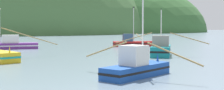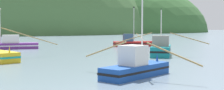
# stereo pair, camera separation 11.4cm
# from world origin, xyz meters

# --- Properties ---
(hill_far_right) EXTENTS (127.68, 102.15, 100.20)m
(hill_far_right) POSITION_xyz_m (35.54, 248.83, 0.00)
(hill_far_right) COLOR #516B38
(hill_far_right) RESTS_ON ground
(hill_mid_right) EXTENTS (171.05, 136.84, 80.46)m
(hill_mid_right) POSITION_xyz_m (32.72, 211.04, 0.00)
(hill_mid_right) COLOR #386633
(hill_mid_right) RESTS_ON ground
(hill_mid_left) EXTENTS (162.08, 129.66, 95.93)m
(hill_mid_left) POSITION_xyz_m (-20.80, 180.71, 0.00)
(hill_mid_left) COLOR #47703D
(hill_mid_left) RESTS_ON ground
(fishing_boat_red) EXTENTS (8.51, 11.50, 7.55)m
(fishing_boat_red) POSITION_xyz_m (5.79, 44.72, 0.73)
(fishing_boat_red) COLOR red
(fishing_boat_red) RESTS_ON ground
(fishing_boat_blue) EXTENTS (6.50, 8.70, 6.29)m
(fishing_boat_blue) POSITION_xyz_m (-6.20, 10.76, 0.76)
(fishing_boat_blue) COLOR #19479E
(fishing_boat_blue) RESTS_ON ground
(fishing_boat_teal) EXTENTS (10.67, 6.68, 6.12)m
(fishing_boat_teal) POSITION_xyz_m (2.61, 25.54, 0.84)
(fishing_boat_teal) COLOR #147F84
(fishing_boat_teal) RESTS_ON ground
(fishing_boat_purple) EXTENTS (10.46, 2.23, 6.86)m
(fishing_boat_purple) POSITION_xyz_m (-17.13, 43.94, 0.73)
(fishing_boat_purple) COLOR #6B2D84
(fishing_boat_purple) RESTS_ON ground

